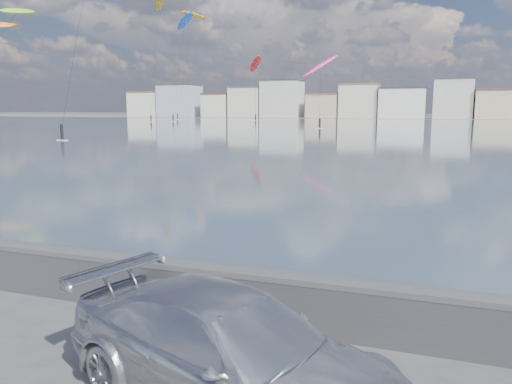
{
  "coord_description": "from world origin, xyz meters",
  "views": [
    {
      "loc": [
        4.23,
        -5.26,
        3.86
      ],
      "look_at": [
        1.0,
        4.0,
        2.2
      ],
      "focal_mm": 35.0,
      "sensor_mm": 36.0,
      "label": 1
    }
  ],
  "objects": [
    {
      "name": "bay_water",
      "position": [
        0.0,
        91.5,
        0.01
      ],
      "size": [
        500.0,
        177.0,
        0.0
      ],
      "primitive_type": "cube",
      "color": "#313E4E",
      "rests_on": "ground"
    },
    {
      "name": "far_shore_strip",
      "position": [
        0.0,
        200.0,
        0.01
      ],
      "size": [
        500.0,
        60.0,
        0.0
      ],
      "primitive_type": "cube",
      "color": "#4C473D",
      "rests_on": "ground"
    },
    {
      "name": "seawall",
      "position": [
        0.0,
        2.7,
        0.58
      ],
      "size": [
        400.0,
        0.36,
        1.08
      ],
      "color": "#28282B",
      "rests_on": "ground"
    },
    {
      "name": "far_buildings",
      "position": [
        1.31,
        186.0,
        6.03
      ],
      "size": [
        240.79,
        13.26,
        14.6
      ],
      "color": "beige",
      "rests_on": "ground"
    },
    {
      "name": "car_silver",
      "position": [
        1.91,
        0.34,
        0.74
      ],
      "size": [
        5.48,
        3.6,
        1.48
      ],
      "primitive_type": "imported",
      "rotation": [
        0.0,
        0.0,
        1.24
      ],
      "color": "silver",
      "rests_on": "ground"
    },
    {
      "name": "kitesurfer_2",
      "position": [
        -17.41,
        96.07,
        11.91
      ],
      "size": [
        8.06,
        12.89,
        14.82
      ],
      "color": "#E5338C",
      "rests_on": "ground"
    },
    {
      "name": "kitesurfer_6",
      "position": [
        -69.01,
        123.03,
        31.99
      ],
      "size": [
        6.28,
        12.48,
        34.97
      ],
      "color": "#BF8C19",
      "rests_on": "ground"
    },
    {
      "name": "kitesurfer_7",
      "position": [
        -73.83,
        154.27,
        34.25
      ],
      "size": [
        8.23,
        17.64,
        36.42
      ],
      "color": "#BF8C19",
      "rests_on": "ground"
    },
    {
      "name": "kitesurfer_10",
      "position": [
        -65.65,
        131.79,
        28.59
      ],
      "size": [
        9.69,
        15.87,
        31.33
      ],
      "color": "blue",
      "rests_on": "ground"
    },
    {
      "name": "kitesurfer_11",
      "position": [
        -64.06,
        65.7,
        19.9
      ],
      "size": [
        6.19,
        18.18,
        21.64
      ],
      "color": "#8CD826",
      "rests_on": "ground"
    },
    {
      "name": "kitesurfer_14",
      "position": [
        -48.86,
        146.7,
        17.28
      ],
      "size": [
        7.99,
        14.87,
        20.42
      ],
      "color": "red",
      "rests_on": "ground"
    }
  ]
}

